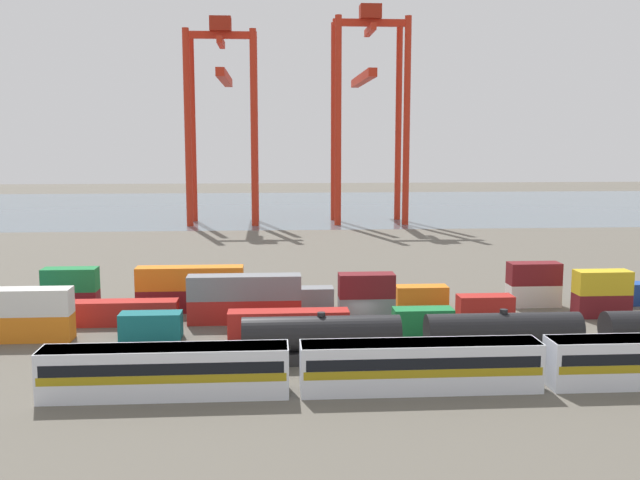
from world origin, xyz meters
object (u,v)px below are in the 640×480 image
Objects in this scene: shipping_container_12 at (601,305)px; shipping_container_6 at (120,313)px; shipping_container_19 at (307,298)px; freight_tank_row at (503,335)px; shipping_container_2 at (151,326)px; gantry_crane_west at (223,101)px; shipping_container_11 at (485,307)px; gantry_crane_central at (368,95)px; shipping_container_20 at (421,297)px; passenger_train at (420,364)px; shipping_container_9 at (366,309)px.

shipping_container_6 is at bearing 180.00° from shipping_container_12.
freight_tank_row is at bearing -50.31° from shipping_container_19.
freight_tank_row is at bearing -15.13° from shipping_container_2.
shipping_container_2 is 0.13× the size of gantry_crane_west.
shipping_container_2 is 1.00× the size of shipping_container_19.
shipping_container_11 is at bearing 0.00° from shipping_container_6.
shipping_container_2 is at bearing -145.22° from shipping_container_19.
shipping_container_11 is at bearing 8.97° from shipping_container_2.
gantry_crane_central reaches higher than shipping_container_6.
shipping_container_2 is (-32.66, 8.83, -0.86)m from freight_tank_row.
shipping_container_6 and shipping_container_20 have the same top height.
passenger_train reaches higher than shipping_container_9.
passenger_train reaches higher than shipping_container_12.
shipping_container_20 is (29.45, 11.16, 0.00)m from shipping_container_2.
freight_tank_row is 7.72× the size of shipping_container_12.
shipping_container_12 is 1.00× the size of shipping_container_20.
gantry_crane_central is at bearing 0.07° from gantry_crane_west.
freight_tank_row is at bearing -80.90° from shipping_container_20.
shipping_container_2 is 1.00× the size of shipping_container_20.
shipping_container_9 is at bearing 180.00° from shipping_container_11.
gantry_crane_central is at bearing 90.20° from shipping_container_11.
shipping_container_6 and shipping_container_19 have the same top height.
shipping_container_6 is at bearing -112.24° from gantry_crane_central.
shipping_container_19 is at bearing 163.88° from shipping_container_11.
shipping_container_2 is 104.83m from gantry_crane_west.
shipping_container_2 is at bearing -109.08° from gantry_crane_central.
gantry_crane_central reaches higher than shipping_container_9.
shipping_container_6 is 0.26× the size of gantry_crane_west.
gantry_crane_central is (-0.33, 95.72, 28.46)m from shipping_container_11.
shipping_container_12 is at bearing 41.56° from passenger_train.
passenger_train is 9.66× the size of shipping_container_12.
shipping_container_6 is 0.24× the size of gantry_crane_central.
gantry_crane_central is (35.04, 101.30, 28.46)m from shipping_container_2.
shipping_container_12 is 100.76m from gantry_crane_central.
gantry_crane_west reaches higher than shipping_container_6.
shipping_container_2 is 31.50m from shipping_container_20.
gantry_crane_west is at bearing 99.52° from shipping_container_19.
gantry_crane_west is 0.94× the size of gantry_crane_central.
passenger_train is at bearing -38.70° from shipping_container_6.
shipping_container_2 and shipping_container_19 have the same top height.
gantry_crane_central is at bearing 78.11° from shipping_container_19.
shipping_container_20 is at bearing 136.68° from shipping_container_11.
freight_tank_row is at bearing -54.07° from shipping_container_9.
shipping_container_19 is at bearing -80.48° from gantry_crane_west.
gantry_crane_west is at bearing 109.78° from shipping_container_11.
shipping_container_2 is 19.56m from shipping_container_19.
shipping_container_6 and shipping_container_12 have the same top height.
shipping_container_6 is (-4.10, 5.58, 0.00)m from shipping_container_2.
passenger_train is at bearing -102.03° from shipping_container_20.
shipping_container_19 is at bearing -101.89° from gantry_crane_central.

